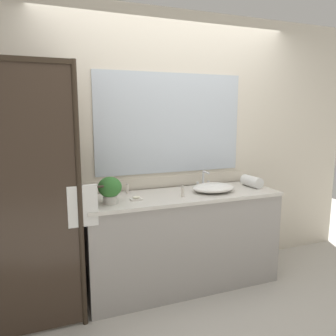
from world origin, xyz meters
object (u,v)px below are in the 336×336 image
at_px(sink_basin, 213,188).
at_px(rolled_towel_near_edge, 252,181).
at_px(potted_plant, 110,189).
at_px(soap_dish, 136,198).
at_px(faucet, 204,182).
at_px(amenity_bottle_shampoo, 127,188).
at_px(amenity_bottle_conditioner, 183,192).

distance_m(sink_basin, rolled_towel_near_edge, 0.46).
bearing_deg(potted_plant, soap_dish, 6.43).
relative_size(faucet, rolled_towel_near_edge, 0.73).
distance_m(faucet, potted_plant, 1.03).
distance_m(soap_dish, rolled_towel_near_edge, 1.23).
relative_size(sink_basin, faucet, 2.43).
distance_m(potted_plant, rolled_towel_near_edge, 1.46).
distance_m(amenity_bottle_shampoo, rolled_towel_near_edge, 1.25).
xyz_separation_m(faucet, potted_plant, (-0.99, -0.26, 0.07)).
bearing_deg(potted_plant, faucet, 14.71).
height_order(soap_dish, amenity_bottle_shampoo, amenity_bottle_shampoo).
bearing_deg(amenity_bottle_conditioner, potted_plant, 178.90).
bearing_deg(potted_plant, rolled_towel_near_edge, 4.05).
distance_m(sink_basin, amenity_bottle_shampoo, 0.81).
distance_m(sink_basin, potted_plant, 0.99).
relative_size(soap_dish, rolled_towel_near_edge, 0.43).
relative_size(amenity_bottle_conditioner, rolled_towel_near_edge, 0.42).
bearing_deg(rolled_towel_near_edge, faucet, 161.18).
bearing_deg(potted_plant, amenity_bottle_conditioner, -1.10).
relative_size(faucet, soap_dish, 1.70).
height_order(faucet, amenity_bottle_conditioner, faucet).
xyz_separation_m(amenity_bottle_conditioner, rolled_towel_near_edge, (0.81, 0.11, 0.01)).
bearing_deg(amenity_bottle_conditioner, sink_basin, 11.56).
xyz_separation_m(faucet, rolled_towel_near_edge, (0.46, -0.16, -0.00)).
bearing_deg(soap_dish, potted_plant, -173.57).
height_order(potted_plant, soap_dish, potted_plant).
bearing_deg(amenity_bottle_conditioner, rolled_towel_near_edge, 8.09).
relative_size(amenity_bottle_shampoo, amenity_bottle_conditioner, 0.91).
bearing_deg(sink_basin, rolled_towel_near_edge, 5.44).
relative_size(potted_plant, amenity_bottle_shampoo, 2.46).
xyz_separation_m(faucet, soap_dish, (-0.76, -0.23, -0.04)).
bearing_deg(potted_plant, amenity_bottle_shampoo, 54.02).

